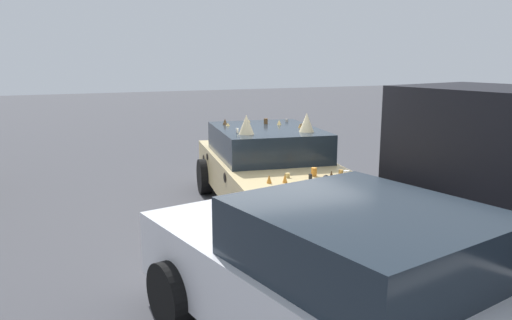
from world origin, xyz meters
The scene contains 3 objects.
ground_plane centered at (0.00, 0.00, 0.00)m, with size 60.00×60.00×0.00m, color #47474C.
art_car_decorated centered at (0.08, -0.01, 0.71)m, with size 4.66×2.57×1.67m.
parked_sedan_behind_right centered at (-4.08, 1.31, 0.73)m, with size 4.23×2.64×1.44m.
Camera 1 is at (-7.39, 3.46, 2.57)m, focal length 35.13 mm.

